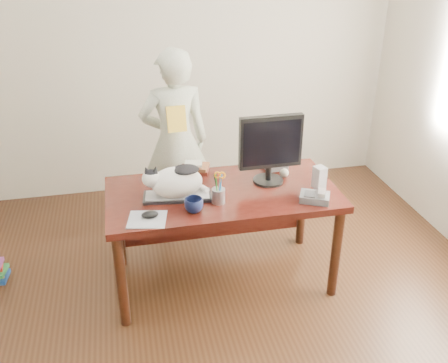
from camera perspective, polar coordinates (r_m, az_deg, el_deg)
room at (r=2.68m, az=2.49°, el=4.33°), size 4.50×4.50×4.50m
desk at (r=3.61m, az=-0.43°, el=-2.61°), size 1.60×0.80×0.75m
keyboard at (r=3.39m, az=-5.34°, el=-1.68°), size 0.48×0.23×0.03m
cat at (r=3.33m, az=-5.68°, el=0.07°), size 0.45×0.25×0.26m
monitor at (r=3.48m, az=5.34°, el=4.07°), size 0.45×0.22×0.51m
pen_cup at (r=3.30m, az=-0.64°, el=-1.44°), size 0.11×0.11×0.23m
mousepad at (r=3.17m, az=-8.78°, el=-4.30°), size 0.27×0.25×0.01m
mouse at (r=3.18m, az=-8.47°, el=-3.75°), size 0.12×0.09×0.04m
coffee_mug at (r=3.20m, az=-3.47°, el=-2.71°), size 0.17×0.17×0.10m
phone at (r=3.39m, az=10.40°, el=-1.72°), size 0.23×0.21×0.09m
speaker at (r=3.54m, az=10.85°, el=0.46°), size 0.09×0.10×0.16m
baseball at (r=3.68m, az=6.90°, el=0.98°), size 0.07×0.07×0.07m
book_stack at (r=3.73m, az=-3.34°, el=1.55°), size 0.24×0.21×0.08m
calculator at (r=3.84m, az=5.70°, el=2.20°), size 0.17×0.22×0.07m
person at (r=4.20m, az=-5.60°, el=4.54°), size 0.60×0.41×1.58m
held_book at (r=3.95m, az=-5.46°, el=7.13°), size 0.15×0.10×0.21m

